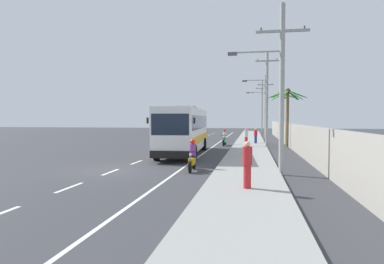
{
  "coord_description": "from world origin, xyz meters",
  "views": [
    {
      "loc": [
        7.07,
        -16.48,
        2.71
      ],
      "look_at": [
        2.56,
        8.55,
        1.7
      ],
      "focal_mm": 31.44,
      "sensor_mm": 36.0,
      "label": 1
    }
  ],
  "objects_px": {
    "pedestrian_near_kerb": "(246,136)",
    "pedestrian_midwalk": "(247,164)",
    "utility_pole_distant": "(262,105)",
    "utility_pole_mid": "(266,96)",
    "pedestrian_far_walk": "(256,135)",
    "utility_pole_far": "(264,104)",
    "coach_bus_foreground": "(184,129)",
    "utility_pole_nearest": "(280,83)",
    "palm_nearest": "(288,103)",
    "motorcycle_trailing": "(224,139)",
    "palm_second": "(281,107)",
    "motorcycle_beside_bus": "(192,158)"
  },
  "relations": [
    {
      "from": "coach_bus_foreground",
      "to": "palm_second",
      "type": "height_order",
      "value": "palm_second"
    },
    {
      "from": "pedestrian_near_kerb",
      "to": "pedestrian_far_walk",
      "type": "bearing_deg",
      "value": 120.03
    },
    {
      "from": "coach_bus_foreground",
      "to": "palm_second",
      "type": "xyz_separation_m",
      "value": [
        8.01,
        11.25,
        1.96
      ]
    },
    {
      "from": "pedestrian_far_walk",
      "to": "pedestrian_near_kerb",
      "type": "bearing_deg",
      "value": -132.19
    },
    {
      "from": "utility_pole_nearest",
      "to": "utility_pole_distant",
      "type": "relative_size",
      "value": 0.84
    },
    {
      "from": "motorcycle_trailing",
      "to": "utility_pole_nearest",
      "type": "relative_size",
      "value": 0.24
    },
    {
      "from": "pedestrian_midwalk",
      "to": "utility_pole_nearest",
      "type": "relative_size",
      "value": 0.21
    },
    {
      "from": "palm_nearest",
      "to": "motorcycle_beside_bus",
      "type": "bearing_deg",
      "value": -111.33
    },
    {
      "from": "motorcycle_trailing",
      "to": "pedestrian_near_kerb",
      "type": "distance_m",
      "value": 2.71
    },
    {
      "from": "palm_nearest",
      "to": "motorcycle_trailing",
      "type": "bearing_deg",
      "value": 177.63
    },
    {
      "from": "utility_pole_distant",
      "to": "pedestrian_near_kerb",
      "type": "bearing_deg",
      "value": -94.05
    },
    {
      "from": "motorcycle_beside_bus",
      "to": "utility_pole_mid",
      "type": "relative_size",
      "value": 0.22
    },
    {
      "from": "coach_bus_foreground",
      "to": "utility_pole_far",
      "type": "relative_size",
      "value": 1.35
    },
    {
      "from": "coach_bus_foreground",
      "to": "utility_pole_distant",
      "type": "distance_m",
      "value": 39.19
    },
    {
      "from": "pedestrian_midwalk",
      "to": "utility_pole_far",
      "type": "relative_size",
      "value": 0.2
    },
    {
      "from": "pedestrian_far_walk",
      "to": "utility_pole_nearest",
      "type": "height_order",
      "value": "utility_pole_nearest"
    },
    {
      "from": "pedestrian_near_kerb",
      "to": "pedestrian_midwalk",
      "type": "relative_size",
      "value": 0.98
    },
    {
      "from": "coach_bus_foreground",
      "to": "pedestrian_midwalk",
      "type": "relative_size",
      "value": 6.8
    },
    {
      "from": "motorcycle_trailing",
      "to": "pedestrian_near_kerb",
      "type": "relative_size",
      "value": 1.15
    },
    {
      "from": "utility_pole_mid",
      "to": "palm_nearest",
      "type": "height_order",
      "value": "utility_pole_mid"
    },
    {
      "from": "utility_pole_mid",
      "to": "utility_pole_distant",
      "type": "relative_size",
      "value": 0.92
    },
    {
      "from": "motorcycle_beside_bus",
      "to": "utility_pole_nearest",
      "type": "distance_m",
      "value": 5.74
    },
    {
      "from": "pedestrian_far_walk",
      "to": "palm_second",
      "type": "relative_size",
      "value": 0.28
    },
    {
      "from": "coach_bus_foreground",
      "to": "utility_pole_nearest",
      "type": "height_order",
      "value": "utility_pole_nearest"
    },
    {
      "from": "utility_pole_far",
      "to": "palm_second",
      "type": "distance_m",
      "value": 11.67
    },
    {
      "from": "palm_nearest",
      "to": "utility_pole_mid",
      "type": "bearing_deg",
      "value": -149.78
    },
    {
      "from": "palm_nearest",
      "to": "utility_pole_distant",
      "type": "bearing_deg",
      "value": 93.15
    },
    {
      "from": "motorcycle_trailing",
      "to": "utility_pole_distant",
      "type": "bearing_deg",
      "value": 81.58
    },
    {
      "from": "motorcycle_trailing",
      "to": "utility_pole_far",
      "type": "bearing_deg",
      "value": 72.8
    },
    {
      "from": "utility_pole_mid",
      "to": "utility_pole_distant",
      "type": "xyz_separation_m",
      "value": [
        0.42,
        31.3,
        0.39
      ]
    },
    {
      "from": "pedestrian_far_walk",
      "to": "utility_pole_far",
      "type": "height_order",
      "value": "utility_pole_far"
    },
    {
      "from": "palm_second",
      "to": "palm_nearest",
      "type": "bearing_deg",
      "value": -81.97
    },
    {
      "from": "motorcycle_trailing",
      "to": "utility_pole_nearest",
      "type": "xyz_separation_m",
      "value": [
        4.03,
        -17.11,
        3.72
      ]
    },
    {
      "from": "pedestrian_far_walk",
      "to": "palm_nearest",
      "type": "bearing_deg",
      "value": -65.3
    },
    {
      "from": "utility_pole_nearest",
      "to": "pedestrian_midwalk",
      "type": "bearing_deg",
      "value": -109.42
    },
    {
      "from": "utility_pole_mid",
      "to": "palm_nearest",
      "type": "relative_size",
      "value": 1.6
    },
    {
      "from": "pedestrian_far_walk",
      "to": "utility_pole_far",
      "type": "relative_size",
      "value": 0.18
    },
    {
      "from": "coach_bus_foreground",
      "to": "utility_pole_mid",
      "type": "xyz_separation_m",
      "value": [
        6.34,
        7.17,
        2.87
      ]
    },
    {
      "from": "motorcycle_beside_bus",
      "to": "pedestrian_midwalk",
      "type": "height_order",
      "value": "pedestrian_midwalk"
    },
    {
      "from": "pedestrian_near_kerb",
      "to": "pedestrian_midwalk",
      "type": "bearing_deg",
      "value": -44.52
    },
    {
      "from": "utility_pole_nearest",
      "to": "pedestrian_far_walk",
      "type": "bearing_deg",
      "value": 92.78
    },
    {
      "from": "pedestrian_midwalk",
      "to": "utility_pole_far",
      "type": "height_order",
      "value": "utility_pole_far"
    },
    {
      "from": "pedestrian_midwalk",
      "to": "coach_bus_foreground",
      "type": "bearing_deg",
      "value": -156.1
    },
    {
      "from": "coach_bus_foreground",
      "to": "utility_pole_mid",
      "type": "relative_size",
      "value": 1.32
    },
    {
      "from": "palm_nearest",
      "to": "pedestrian_far_walk",
      "type": "bearing_deg",
      "value": 142.59
    },
    {
      "from": "utility_pole_far",
      "to": "pedestrian_midwalk",
      "type": "bearing_deg",
      "value": -92.92
    },
    {
      "from": "utility_pole_mid",
      "to": "utility_pole_far",
      "type": "height_order",
      "value": "utility_pole_mid"
    },
    {
      "from": "utility_pole_distant",
      "to": "palm_nearest",
      "type": "height_order",
      "value": "utility_pole_distant"
    },
    {
      "from": "utility_pole_mid",
      "to": "palm_second",
      "type": "height_order",
      "value": "utility_pole_mid"
    },
    {
      "from": "pedestrian_far_walk",
      "to": "utility_pole_mid",
      "type": "height_order",
      "value": "utility_pole_mid"
    }
  ]
}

